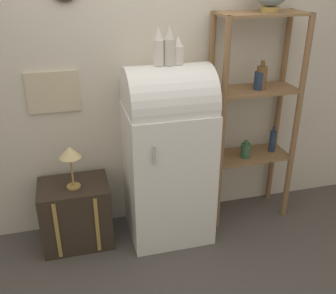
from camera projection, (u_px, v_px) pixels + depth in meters
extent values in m
plane|color=#4C4742|center=(176.00, 247.00, 3.34)|extent=(12.00, 12.00, 0.00)
cube|color=beige|center=(158.00, 74.00, 3.26)|extent=(7.00, 0.05, 2.70)
cube|color=#C6B793|center=(53.00, 92.00, 3.06)|extent=(0.40, 0.02, 0.33)
cube|color=white|center=(168.00, 173.00, 3.31)|extent=(0.68, 0.59, 1.16)
cylinder|color=white|center=(168.00, 101.00, 3.04)|extent=(0.67, 0.56, 0.56)
cylinder|color=#B7B7BC|center=(154.00, 155.00, 2.84)|extent=(0.02, 0.02, 0.15)
cube|color=#33281E|center=(76.00, 213.00, 3.30)|extent=(0.57, 0.41, 0.56)
cube|color=#AD8942|center=(57.00, 231.00, 3.08)|extent=(0.03, 0.01, 0.50)
cube|color=#AD8942|center=(97.00, 225.00, 3.15)|extent=(0.03, 0.01, 0.50)
cylinder|color=olive|center=(222.00, 133.00, 3.21)|extent=(0.05, 0.05, 1.84)
cylinder|color=olive|center=(296.00, 125.00, 3.37)|extent=(0.05, 0.05, 1.84)
cylinder|color=olive|center=(209.00, 120.00, 3.48)|extent=(0.05, 0.05, 1.84)
cylinder|color=olive|center=(278.00, 113.00, 3.64)|extent=(0.05, 0.05, 1.84)
cube|color=olive|center=(249.00, 155.00, 3.56)|extent=(0.71, 0.34, 0.02)
cube|color=olive|center=(255.00, 90.00, 3.30)|extent=(0.71, 0.34, 0.02)
cube|color=olive|center=(263.00, 13.00, 3.04)|extent=(0.71, 0.34, 0.02)
cylinder|color=#23334C|center=(272.00, 141.00, 3.58)|extent=(0.06, 0.06, 0.19)
cylinder|color=#23334C|center=(274.00, 129.00, 3.53)|extent=(0.02, 0.02, 0.05)
cylinder|color=brown|center=(261.00, 78.00, 3.25)|extent=(0.09, 0.09, 0.19)
cylinder|color=brown|center=(263.00, 64.00, 3.19)|extent=(0.04, 0.04, 0.05)
cylinder|color=#23334C|center=(259.00, 81.00, 3.25)|extent=(0.09, 0.09, 0.15)
cylinder|color=#23334C|center=(260.00, 69.00, 3.21)|extent=(0.03, 0.03, 0.04)
cylinder|color=#335B3D|center=(245.00, 150.00, 3.48)|extent=(0.09, 0.09, 0.13)
cylinder|color=#335B3D|center=(246.00, 142.00, 3.45)|extent=(0.04, 0.04, 0.03)
cylinder|color=#AD8942|center=(270.00, 9.00, 3.02)|extent=(0.14, 0.14, 0.04)
cylinder|color=silver|center=(159.00, 53.00, 2.86)|extent=(0.08, 0.08, 0.19)
cone|color=silver|center=(158.00, 33.00, 2.80)|extent=(0.07, 0.07, 0.10)
cylinder|color=beige|center=(169.00, 52.00, 2.87)|extent=(0.08, 0.08, 0.19)
cone|color=beige|center=(169.00, 31.00, 2.81)|extent=(0.07, 0.07, 0.10)
cylinder|color=silver|center=(178.00, 55.00, 2.91)|extent=(0.09, 0.09, 0.13)
cone|color=silver|center=(178.00, 41.00, 2.87)|extent=(0.07, 0.07, 0.07)
cylinder|color=#AD8942|center=(74.00, 186.00, 3.15)|extent=(0.11, 0.11, 0.02)
cylinder|color=#AD8942|center=(72.00, 172.00, 3.09)|extent=(0.02, 0.02, 0.25)
cone|color=#DBC184|center=(70.00, 152.00, 3.01)|extent=(0.17, 0.17, 0.09)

